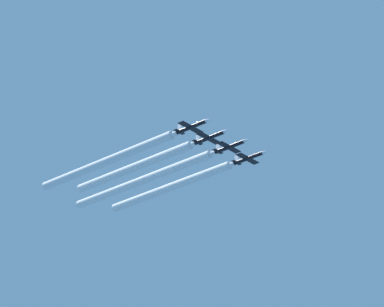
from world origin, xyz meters
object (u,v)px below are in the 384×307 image
object	(u,v)px
jet_inner_left	(231,146)
jet_far_left	(250,157)
jet_center	(211,137)
jet_inner_right	(193,126)

from	to	relation	value
jet_inner_left	jet_far_left	bearing A→B (deg)	-174.78
jet_center	jet_inner_left	bearing A→B (deg)	176.17
jet_far_left	jet_inner_left	bearing A→B (deg)	5.22
jet_far_left	jet_center	size ratio (longest dim) A/B	1.00
jet_inner_right	jet_far_left	bearing A→B (deg)	-177.91
jet_inner_left	jet_inner_right	xyz separation A→B (m)	(17.15, 0.09, -0.33)
jet_center	jet_inner_right	xyz separation A→B (m)	(8.67, 0.65, -0.22)
jet_inner_right	jet_center	bearing A→B (deg)	-175.68
jet_inner_left	jet_center	world-z (taller)	jet_inner_left
jet_far_left	jet_center	distance (m)	18.30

